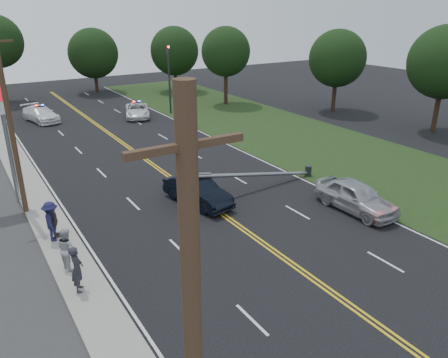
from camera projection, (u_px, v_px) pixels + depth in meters
ground at (293, 265)px, 19.49m from camera, size 120.00×120.00×0.00m
sidewalk at (49, 222)px, 23.21m from camera, size 1.80×70.00×0.12m
grass_verge at (342, 154)px, 34.02m from camera, size 12.00×80.00×0.01m
centerline_yellow at (189, 190)px, 27.36m from camera, size 0.36×80.00×0.00m
traffic_signal at (169, 74)px, 45.67m from camera, size 0.28×0.41×7.05m
fallen_streetlight at (262, 174)px, 27.52m from camera, size 9.36×0.44×1.91m
utility_pole_mid at (10, 124)px, 22.54m from camera, size 1.60×0.28×10.00m
tree_7 at (93, 53)px, 57.03m from camera, size 6.43×6.43×8.25m
tree_8 at (174, 51)px, 57.75m from camera, size 6.36×6.36×8.43m
tree_9 at (226, 52)px, 49.52m from camera, size 5.57×5.57×8.76m
tree_12 at (445, 62)px, 37.95m from camera, size 6.38×6.38×9.42m
tree_13 at (337, 58)px, 46.15m from camera, size 6.01×6.01×8.64m
crashed_sedan at (198, 191)px, 25.31m from camera, size 2.53×4.94×1.55m
waiting_sedan at (356, 196)px, 24.43m from camera, size 2.12×5.05×1.71m
emergency_a at (137, 110)px, 45.25m from camera, size 3.85×5.50×1.39m
emergency_b at (41, 114)px, 43.54m from camera, size 3.26×5.56×1.51m
bystander_a at (77, 269)px, 17.23m from camera, size 0.68×0.83×1.98m
bystander_b at (67, 248)px, 18.79m from camera, size 0.95×1.08×1.89m
bystander_c at (51, 221)px, 21.00m from camera, size 0.87×1.37×2.02m
bystander_d at (54, 221)px, 21.34m from camera, size 0.46×1.04×1.76m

